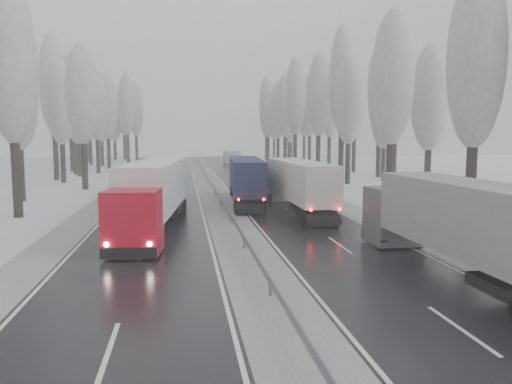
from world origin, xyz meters
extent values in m
plane|color=silver|center=(0.00, 0.00, 0.00)|extent=(260.00, 260.00, 0.00)
cube|color=black|center=(5.25, 30.00, 0.01)|extent=(7.50, 200.00, 0.03)
cube|color=black|center=(-5.25, 30.00, 0.01)|extent=(7.50, 200.00, 0.03)
cube|color=#A8ABB0|center=(0.00, 30.00, 0.02)|extent=(3.00, 200.00, 0.04)
cube|color=#A8ABB0|center=(10.20, 30.00, 0.02)|extent=(2.40, 200.00, 0.04)
cube|color=#A8ABB0|center=(-10.20, 30.00, 0.02)|extent=(2.40, 200.00, 0.04)
cube|color=slate|center=(0.00, 30.00, 0.60)|extent=(0.06, 200.00, 0.32)
cube|color=slate|center=(0.00, 28.00, 0.30)|extent=(0.12, 0.12, 0.60)
cube|color=slate|center=(0.00, 60.00, 0.30)|extent=(0.12, 0.12, 0.60)
cylinder|color=black|center=(15.04, 15.67, 2.80)|extent=(0.68, 0.68, 5.60)
ellipsoid|color=gray|center=(15.04, 15.67, 10.80)|extent=(3.60, 3.60, 11.45)
cylinder|color=black|center=(14.51, 27.03, 2.81)|extent=(0.68, 0.68, 5.62)
ellipsoid|color=gray|center=(14.51, 27.03, 10.84)|extent=(3.60, 3.60, 11.48)
cylinder|color=black|center=(20.02, 31.03, 2.47)|extent=(0.64, 0.64, 4.94)
ellipsoid|color=gray|center=(20.02, 31.03, 9.53)|extent=(3.60, 3.60, 10.09)
cylinder|color=black|center=(17.90, 35.17, 2.66)|extent=(0.66, 0.66, 5.32)
ellipsoid|color=gray|center=(17.90, 35.17, 10.27)|extent=(3.60, 3.60, 10.88)
cylinder|color=black|center=(20.12, 39.17, 3.16)|extent=(0.72, 0.72, 6.31)
ellipsoid|color=gray|center=(20.12, 39.17, 12.17)|extent=(3.60, 3.60, 12.90)
cylinder|color=black|center=(17.02, 45.60, 2.69)|extent=(0.67, 0.67, 5.38)
ellipsoid|color=gray|center=(17.02, 45.60, 10.37)|extent=(3.60, 3.60, 10.98)
cylinder|color=black|center=(23.31, 49.60, 2.30)|extent=(0.62, 0.62, 4.59)
ellipsoid|color=gray|center=(23.31, 49.60, 8.86)|extent=(3.60, 3.60, 9.39)
cylinder|color=black|center=(17.90, 51.02, 3.47)|extent=(0.76, 0.76, 6.95)
ellipsoid|color=gray|center=(17.90, 51.02, 13.40)|extent=(3.60, 3.60, 14.19)
cylinder|color=black|center=(24.81, 55.02, 3.30)|extent=(0.74, 0.74, 6.59)
ellipsoid|color=gray|center=(24.81, 55.02, 12.71)|extent=(3.60, 3.60, 13.46)
cylinder|color=black|center=(17.56, 61.27, 3.18)|extent=(0.72, 0.72, 6.37)
ellipsoid|color=gray|center=(17.56, 61.27, 12.28)|extent=(3.60, 3.60, 13.01)
cylinder|color=black|center=(24.72, 65.27, 2.99)|extent=(0.70, 0.70, 5.97)
ellipsoid|color=gray|center=(24.72, 65.27, 11.52)|extent=(3.60, 3.60, 12.20)
cylinder|color=black|center=(16.34, 71.95, 3.33)|extent=(0.74, 0.74, 6.65)
ellipsoid|color=gray|center=(16.34, 71.95, 12.83)|extent=(3.60, 3.60, 13.59)
cylinder|color=black|center=(23.71, 75.95, 3.07)|extent=(0.71, 0.71, 6.14)
ellipsoid|color=gray|center=(23.71, 75.95, 11.84)|extent=(3.60, 3.60, 12.54)
cylinder|color=black|center=(16.56, 81.70, 3.03)|extent=(0.71, 0.71, 6.05)
ellipsoid|color=gray|center=(16.56, 81.70, 11.68)|extent=(3.60, 3.60, 12.37)
cylinder|color=black|center=(22.48, 85.70, 3.15)|extent=(0.72, 0.72, 6.30)
ellipsoid|color=gray|center=(22.48, 85.70, 12.15)|extent=(3.60, 3.60, 12.87)
cylinder|color=black|center=(16.63, 89.21, 2.94)|extent=(0.70, 0.70, 5.88)
ellipsoid|color=gray|center=(16.63, 89.21, 11.33)|extent=(3.60, 3.60, 12.00)
cylinder|color=black|center=(19.77, 93.21, 2.43)|extent=(0.64, 0.64, 4.86)
ellipsoid|color=gray|center=(19.77, 93.21, 9.37)|extent=(3.60, 3.60, 9.92)
cylinder|color=black|center=(15.73, 96.32, 2.99)|extent=(0.70, 0.70, 5.98)
ellipsoid|color=gray|center=(15.73, 96.32, 11.53)|extent=(3.60, 3.60, 12.21)
cylinder|color=black|center=(24.94, 100.32, 3.09)|extent=(0.71, 0.71, 6.19)
ellipsoid|color=gray|center=(24.94, 100.32, 11.93)|extent=(3.60, 3.60, 12.64)
cylinder|color=black|center=(17.04, 106.16, 3.43)|extent=(0.75, 0.75, 6.86)
ellipsoid|color=gray|center=(17.04, 106.16, 13.22)|extent=(3.60, 3.60, 14.01)
cylinder|color=black|center=(24.02, 110.16, 2.77)|extent=(0.68, 0.68, 5.55)
ellipsoid|color=gray|center=(24.02, 110.16, 10.70)|extent=(3.60, 3.60, 11.33)
cylinder|color=black|center=(18.73, 116.73, 3.05)|extent=(0.71, 0.71, 6.09)
ellipsoid|color=gray|center=(18.73, 116.73, 11.75)|extent=(3.60, 3.60, 12.45)
cylinder|color=black|center=(21.55, 120.73, 2.74)|extent=(0.67, 0.67, 5.49)
ellipsoid|color=gray|center=(21.55, 120.73, 10.58)|extent=(3.60, 3.60, 11.21)
cylinder|color=black|center=(-15.13, 24.57, 2.92)|extent=(0.69, 0.69, 5.83)
ellipsoid|color=gray|center=(-15.13, 24.57, 11.25)|extent=(3.60, 3.60, 11.92)
cylinder|color=black|center=(-17.75, 34.20, 2.52)|extent=(0.65, 0.65, 5.03)
ellipsoid|color=gray|center=(-17.75, 34.20, 9.70)|extent=(3.60, 3.60, 10.28)
cylinder|color=black|center=(-13.94, 43.73, 2.72)|extent=(0.67, 0.67, 5.44)
ellipsoid|color=gray|center=(-13.94, 43.73, 10.49)|extent=(3.60, 3.60, 11.11)
cylinder|color=black|center=(-21.85, 47.73, 2.86)|extent=(0.69, 0.69, 5.72)
ellipsoid|color=gray|center=(-21.85, 47.73, 11.04)|extent=(3.60, 3.60, 11.69)
cylinder|color=black|center=(-18.26, 52.71, 2.61)|extent=(0.66, 0.66, 5.23)
ellipsoid|color=gray|center=(-18.26, 52.71, 10.08)|extent=(3.60, 3.60, 10.68)
cylinder|color=black|center=(-20.05, 56.71, 3.30)|extent=(0.74, 0.74, 6.60)
ellipsoid|color=gray|center=(-20.05, 56.71, 12.74)|extent=(3.60, 3.60, 13.49)
cylinder|color=black|center=(-18.16, 62.35, 2.58)|extent=(0.65, 0.65, 5.16)
ellipsoid|color=gray|center=(-18.16, 62.35, 9.95)|extent=(3.60, 3.60, 10.54)
cylinder|color=black|center=(-19.54, 66.35, 2.90)|extent=(0.69, 0.69, 5.79)
ellipsoid|color=gray|center=(-19.54, 66.35, 11.18)|extent=(3.60, 3.60, 11.84)
cylinder|color=black|center=(-16.58, 69.11, 2.82)|extent=(0.68, 0.68, 5.64)
ellipsoid|color=gray|center=(-16.58, 69.11, 10.89)|extent=(3.60, 3.60, 11.53)
cylinder|color=black|center=(-21.42, 73.11, 3.28)|extent=(0.73, 0.73, 6.56)
ellipsoid|color=gray|center=(-21.42, 73.11, 12.65)|extent=(3.60, 3.60, 13.40)
cylinder|color=black|center=(-16.33, 79.19, 2.90)|extent=(0.69, 0.69, 5.79)
ellipsoid|color=gray|center=(-16.33, 79.19, 11.17)|extent=(3.60, 3.60, 11.84)
cylinder|color=black|center=(-21.09, 83.19, 3.32)|extent=(0.74, 0.74, 6.65)
ellipsoid|color=gray|center=(-21.09, 83.19, 12.82)|extent=(3.60, 3.60, 13.58)
cylinder|color=black|center=(-18.93, 88.54, 2.56)|extent=(0.65, 0.65, 5.12)
ellipsoid|color=gray|center=(-18.93, 88.54, 9.88)|extent=(3.60, 3.60, 10.46)
cylinder|color=black|center=(-21.82, 92.54, 2.92)|extent=(0.69, 0.69, 5.84)
ellipsoid|color=gray|center=(-21.82, 92.54, 11.26)|extent=(3.60, 3.60, 11.92)
cylinder|color=black|center=(-15.07, 99.33, 3.34)|extent=(0.74, 0.74, 6.67)
ellipsoid|color=gray|center=(-15.07, 99.33, 12.87)|extent=(3.60, 3.60, 13.63)
cylinder|color=black|center=(-24.20, 103.33, 3.15)|extent=(0.72, 0.72, 6.31)
ellipsoid|color=gray|center=(-24.20, 103.33, 12.16)|extent=(3.60, 3.60, 12.88)
cylinder|color=black|center=(-14.05, 108.72, 3.14)|extent=(0.72, 0.72, 6.29)
ellipsoid|color=gray|center=(-14.05, 108.72, 12.12)|extent=(3.60, 3.60, 12.84)
cylinder|color=black|center=(-19.66, 112.72, 2.43)|extent=(0.64, 0.64, 4.86)
ellipsoid|color=gray|center=(-19.66, 112.72, 9.36)|extent=(3.60, 3.60, 9.92)
cylinder|color=black|center=(-17.56, 115.31, 3.31)|extent=(0.74, 0.74, 6.63)
ellipsoid|color=gray|center=(-17.56, 115.31, 12.78)|extent=(3.60, 3.60, 13.54)
cylinder|color=black|center=(-20.33, 119.31, 2.89)|extent=(0.69, 0.69, 5.79)
ellipsoid|color=gray|center=(-20.33, 119.31, 11.16)|extent=(3.60, 3.60, 11.82)
cube|color=#4A4A4E|center=(8.10, 11.64, 1.65)|extent=(2.54, 2.64, 3.00)
cube|color=black|center=(8.08, 12.89, 2.35)|extent=(2.30, 0.14, 1.00)
cube|color=black|center=(8.08, 12.99, 0.45)|extent=(2.51, 0.19, 0.50)
cube|color=slate|center=(8.22, 3.83, 2.70)|extent=(2.75, 13.06, 2.80)
cylinder|color=black|center=(7.06, 10.82, 0.52)|extent=(0.37, 1.05, 1.04)
cylinder|color=black|center=(9.16, 10.85, 0.52)|extent=(0.37, 1.05, 1.04)
sphere|color=white|center=(7.13, 13.01, 0.85)|extent=(0.22, 0.22, 0.22)
sphere|color=white|center=(9.03, 13.04, 0.85)|extent=(0.22, 0.22, 0.22)
cube|color=navy|center=(2.74, 36.35, 1.60)|extent=(2.60, 2.69, 2.92)
cube|color=black|center=(2.82, 37.56, 2.28)|extent=(2.24, 0.25, 0.97)
cube|color=black|center=(2.83, 37.66, 0.44)|extent=(2.43, 0.31, 0.49)
cube|color=black|center=(2.22, 28.79, 2.62)|extent=(3.34, 12.77, 2.72)
cube|color=black|center=(1.78, 22.44, 0.53)|extent=(2.24, 0.27, 0.44)
cube|color=black|center=(1.98, 25.30, 0.73)|extent=(2.50, 5.48, 0.44)
cube|color=black|center=(1.82, 22.97, 0.34)|extent=(2.23, 0.21, 0.58)
cylinder|color=black|center=(1.67, 35.65, 0.51)|extent=(0.41, 1.03, 1.01)
cylinder|color=black|center=(3.70, 35.51, 0.51)|extent=(0.41, 1.03, 1.01)
cylinder|color=black|center=(0.94, 24.98, 0.51)|extent=(0.41, 1.03, 1.01)
cylinder|color=black|center=(2.97, 24.84, 0.51)|extent=(0.41, 1.03, 1.01)
cylinder|color=black|center=(0.85, 23.72, 0.51)|extent=(0.41, 1.03, 1.01)
cylinder|color=black|center=(2.89, 23.58, 0.51)|extent=(0.41, 1.03, 1.01)
sphere|color=#FF0C05|center=(0.86, 22.43, 1.31)|extent=(0.19, 0.19, 0.19)
sphere|color=#FF0C05|center=(2.70, 22.31, 1.31)|extent=(0.19, 0.19, 0.19)
sphere|color=white|center=(1.91, 37.75, 0.83)|extent=(0.21, 0.21, 0.21)
sphere|color=white|center=(3.75, 37.63, 0.83)|extent=(0.21, 0.21, 0.21)
cube|color=#ABA597|center=(5.44, 30.65, 1.62)|extent=(2.50, 2.60, 2.95)
cube|color=black|center=(5.42, 31.88, 2.31)|extent=(2.26, 0.14, 0.98)
cube|color=black|center=(5.42, 31.98, 0.44)|extent=(2.46, 0.19, 0.49)
cube|color=beige|center=(5.57, 22.98, 2.66)|extent=(2.72, 12.83, 2.75)
cube|color=black|center=(5.68, 16.54, 0.54)|extent=(2.26, 0.16, 0.44)
cube|color=black|center=(5.63, 19.44, 0.74)|extent=(2.25, 5.45, 0.44)
cube|color=black|center=(5.67, 17.08, 0.34)|extent=(2.26, 0.10, 0.59)
cylinder|color=black|center=(4.42, 29.85, 0.51)|extent=(0.36, 1.03, 1.02)
cylinder|color=black|center=(6.49, 29.88, 0.51)|extent=(0.36, 1.03, 1.02)
cylinder|color=black|center=(4.61, 19.03, 0.51)|extent=(0.36, 1.03, 1.02)
cylinder|color=black|center=(6.67, 19.07, 0.51)|extent=(0.36, 1.03, 1.02)
cylinder|color=black|center=(4.63, 17.75, 0.51)|extent=(0.36, 1.03, 1.02)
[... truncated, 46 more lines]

